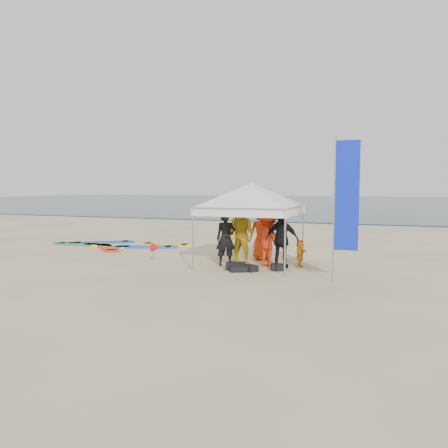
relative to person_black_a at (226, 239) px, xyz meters
name	(u,v)px	position (x,y,z in m)	size (l,w,h in m)	color
ground	(166,271)	(-1.31, -1.49, -0.84)	(120.00, 120.00, 0.00)	beige
ocean	(346,202)	(-1.31, 58.51, -0.80)	(160.00, 84.00, 0.08)	#0C2633
shoreline_foam	(292,223)	(-1.31, 16.71, -0.84)	(160.00, 1.20, 0.01)	silver
person_black_a	(226,239)	(0.00, 0.00, 0.00)	(0.62, 0.40, 1.69)	black
person_yellow	(241,234)	(0.43, 0.21, 0.14)	(0.95, 0.74, 1.96)	gold
person_orange_a	(268,239)	(1.26, 0.34, -0.01)	(1.08, 0.62, 1.68)	red
person_black_b	(282,240)	(1.74, 0.15, 0.03)	(1.02, 0.43, 1.75)	black
person_orange_b	(262,233)	(0.75, 1.50, 0.04)	(0.87, 0.57, 1.78)	#D74213
person_seated	(300,253)	(2.22, 0.55, -0.42)	(0.78, 0.25, 0.84)	orange
canopy_tent	(251,183)	(0.71, 0.37, 1.71)	(3.90, 3.90, 2.94)	#A5A5A8
feather_flag	(346,197)	(3.69, -1.31, 1.35)	(0.62, 0.04, 3.72)	#A5A5A8
marker_pennant	(156,248)	(-2.30, -0.31, -0.35)	(0.28, 0.28, 0.64)	#A5A5A8
gear_pile	(246,267)	(0.83, -0.57, -0.75)	(1.72, 1.00, 0.22)	black
surfboard_spread	(118,245)	(-5.77, 2.67, -0.81)	(5.41, 3.03, 0.07)	blue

